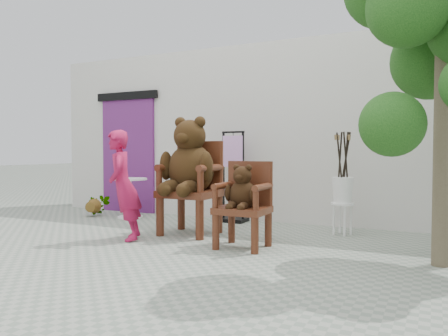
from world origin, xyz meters
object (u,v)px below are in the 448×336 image
chair_small (244,197)px  cafe_table (130,193)px  display_stand (233,187)px  stool_bucket (343,189)px  chair_big (190,168)px  person (124,186)px

chair_small → cafe_table: 3.05m
display_stand → stool_bucket: (1.87, -0.37, 0.06)m
chair_big → display_stand: bearing=85.6°
chair_big → person: bearing=-126.7°
chair_small → display_stand: size_ratio=0.70×
chair_big → display_stand: chair_big is taller
chair_big → stool_bucket: size_ratio=1.15×
chair_small → stool_bucket: bearing=54.9°
stool_bucket → display_stand: bearing=168.7°
display_stand → stool_bucket: 1.91m
person → cafe_table: 2.00m
person → display_stand: (0.67, 2.02, -0.14)m
chair_small → cafe_table: (-2.75, 1.30, -0.18)m
chair_big → chair_small: size_ratio=1.58×
person → display_stand: display_stand is taller
chair_big → display_stand: 1.31m
stool_bucket → person: bearing=-147.0°
stool_bucket → cafe_table: bearing=-179.4°
chair_big → chair_small: (1.02, -0.46, -0.32)m
chair_small → display_stand: bearing=118.5°
chair_small → stool_bucket: 1.64m
chair_big → cafe_table: (-1.72, 0.84, -0.50)m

